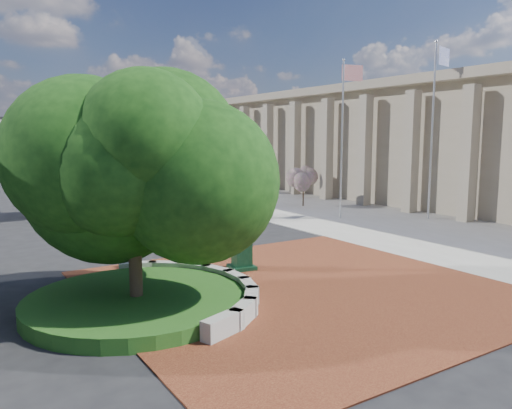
% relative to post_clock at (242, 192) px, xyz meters
% --- Properties ---
extents(ground, '(200.00, 200.00, 0.00)m').
position_rel_post_clock_xyz_m(ground, '(0.41, -1.97, -2.84)').
color(ground, black).
rests_on(ground, ground).
extents(plaza, '(12.00, 12.00, 0.04)m').
position_rel_post_clock_xyz_m(plaza, '(0.41, -2.97, -2.82)').
color(plaza, '#5E2616').
rests_on(plaza, ground).
extents(sidewalk, '(20.00, 50.00, 0.04)m').
position_rel_post_clock_xyz_m(sidewalk, '(16.41, 8.03, -2.82)').
color(sidewalk, '#9E9B93').
rests_on(sidewalk, ground).
extents(planter_wall, '(2.96, 6.77, 0.54)m').
position_rel_post_clock_xyz_m(planter_wall, '(-2.30, -1.97, -2.57)').
color(planter_wall, '#9E9B93').
rests_on(planter_wall, ground).
extents(grass_bed, '(6.10, 6.10, 0.40)m').
position_rel_post_clock_xyz_m(grass_bed, '(-4.59, -1.97, -2.64)').
color(grass_bed, '#144817').
rests_on(grass_bed, ground).
extents(civic_building, '(17.35, 44.00, 8.60)m').
position_rel_post_clock_xyz_m(civic_building, '(24.01, 10.03, 1.49)').
color(civic_building, tan).
rests_on(civic_building, ground).
extents(overpass, '(90.00, 12.00, 7.50)m').
position_rel_post_clock_xyz_m(overpass, '(0.19, 68.03, 3.70)').
color(overpass, '#9E9B93').
rests_on(overpass, ground).
extents(tree_planter, '(5.20, 5.20, 6.33)m').
position_rel_post_clock_xyz_m(tree_planter, '(-4.59, -1.97, 0.89)').
color(tree_planter, '#38281C').
rests_on(tree_planter, ground).
extents(tree_street, '(4.40, 4.40, 5.45)m').
position_rel_post_clock_xyz_m(tree_street, '(-3.59, 16.03, 0.40)').
color(tree_street, '#38281C').
rests_on(tree_street, ground).
extents(post_clock, '(1.21, 1.21, 5.16)m').
position_rel_post_clock_xyz_m(post_clock, '(0.00, 0.00, 0.00)').
color(post_clock, black).
rests_on(post_clock, ground).
extents(parked_car, '(3.15, 5.36, 1.71)m').
position_rel_post_clock_xyz_m(parked_car, '(-0.03, 35.47, -1.98)').
color(parked_car, '#5C0D1D').
rests_on(parked_car, ground).
extents(flagpole_a, '(1.42, 0.32, 9.16)m').
position_rel_post_clock_xyz_m(flagpole_a, '(10.74, 6.69, 1.85)').
color(flagpole_a, silver).
rests_on(flagpole_a, ground).
extents(flagpole_b, '(1.55, 0.41, 10.08)m').
position_rel_post_clock_xyz_m(flagpole_b, '(14.73, 3.62, 2.33)').
color(flagpole_b, silver).
rests_on(flagpole_b, ground).
extents(street_lamp_near, '(1.87, 0.72, 8.53)m').
position_rel_post_clock_xyz_m(street_lamp_near, '(3.02, 26.94, 2.16)').
color(street_lamp_near, slate).
rests_on(street_lamp_near, ground).
extents(street_lamp_far, '(2.02, 0.25, 9.02)m').
position_rel_post_clock_xyz_m(street_lamp_far, '(0.94, 40.82, 2.45)').
color(street_lamp_far, slate).
rests_on(street_lamp_far, ground).
extents(shrub_near, '(1.20, 1.20, 2.20)m').
position_rel_post_clock_xyz_m(shrub_near, '(12.02, 11.87, -1.24)').
color(shrub_near, '#38281C').
rests_on(shrub_near, ground).
extents(shrub_mid, '(1.20, 1.20, 2.20)m').
position_rel_post_clock_xyz_m(shrub_mid, '(14.82, 15.48, -1.24)').
color(shrub_mid, '#38281C').
rests_on(shrub_mid, ground).
extents(shrub_far, '(1.20, 1.20, 2.20)m').
position_rel_post_clock_xyz_m(shrub_far, '(11.86, 21.89, -1.24)').
color(shrub_far, '#38281C').
rests_on(shrub_far, ground).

